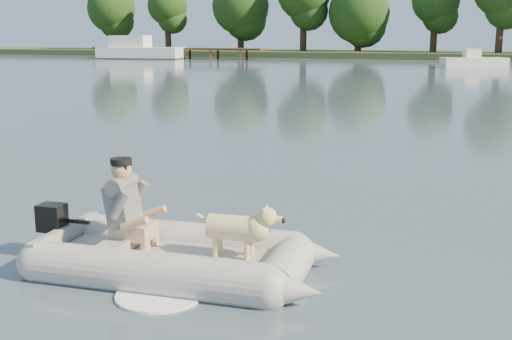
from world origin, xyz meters
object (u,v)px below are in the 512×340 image
at_px(dock, 177,53).
at_px(dog, 233,232).
at_px(cabin_cruiser, 140,47).
at_px(motorboat, 474,55).
at_px(dinghy, 178,223).
at_px(man, 124,202).

bearing_deg(dock, dog, -63.02).
relative_size(cabin_cruiser, motorboat, 1.80).
height_order(dock, cabin_cruiser, cabin_cruiser).
bearing_deg(motorboat, dog, -112.61).
bearing_deg(cabin_cruiser, dinghy, -66.15).
bearing_deg(cabin_cruiser, dock, 34.20).
distance_m(dog, cabin_cruiser, 57.28).
bearing_deg(dog, dock, 113.58).
height_order(dog, motorboat, motorboat).
height_order(dock, dinghy, dinghy).
xyz_separation_m(dinghy, dog, (0.59, 0.08, -0.06)).
height_order(dock, motorboat, motorboat).
relative_size(dinghy, motorboat, 0.89).
bearing_deg(man, cabin_cruiser, 115.93).
bearing_deg(motorboat, dock, 143.06).
bearing_deg(motorboat, cabin_cruiser, 148.53).
xyz_separation_m(dock, dog, (26.31, -51.68, -0.05)).
bearing_deg(dog, man, 180.00).
height_order(cabin_cruiser, motorboat, cabin_cruiser).
relative_size(dinghy, dog, 4.88).
bearing_deg(dog, dinghy, -175.43).
bearing_deg(dock, motorboat, -16.36).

